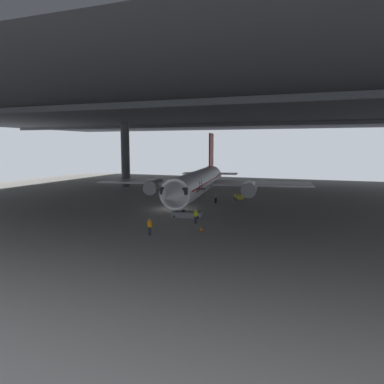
{
  "coord_description": "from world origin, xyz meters",
  "views": [
    {
      "loc": [
        20.83,
        -47.15,
        8.97
      ],
      "look_at": [
        2.91,
        0.46,
        2.52
      ],
      "focal_mm": 34.28,
      "sensor_mm": 36.0,
      "label": 1
    }
  ],
  "objects_px": {
    "crew_worker_near_nose": "(150,226)",
    "crew_worker_by_stairs": "(196,215)",
    "traffic_cone_orange": "(201,229)",
    "boarding_stairs": "(188,211)",
    "airplane_main": "(198,183)",
    "baggage_tug": "(239,197)"
  },
  "relations": [
    {
      "from": "crew_worker_near_nose",
      "to": "crew_worker_by_stairs",
      "type": "height_order",
      "value": "crew_worker_near_nose"
    },
    {
      "from": "traffic_cone_orange",
      "to": "boarding_stairs",
      "type": "bearing_deg",
      "value": 121.44
    },
    {
      "from": "boarding_stairs",
      "to": "crew_worker_by_stairs",
      "type": "height_order",
      "value": "boarding_stairs"
    },
    {
      "from": "airplane_main",
      "to": "baggage_tug",
      "type": "height_order",
      "value": "airplane_main"
    },
    {
      "from": "airplane_main",
      "to": "traffic_cone_orange",
      "type": "distance_m",
      "value": 18.03
    },
    {
      "from": "crew_worker_near_nose",
      "to": "boarding_stairs",
      "type": "bearing_deg",
      "value": 89.46
    },
    {
      "from": "crew_worker_by_stairs",
      "to": "baggage_tug",
      "type": "height_order",
      "value": "crew_worker_by_stairs"
    },
    {
      "from": "baggage_tug",
      "to": "boarding_stairs",
      "type": "bearing_deg",
      "value": -98.8
    },
    {
      "from": "crew_worker_by_stairs",
      "to": "traffic_cone_orange",
      "type": "relative_size",
      "value": 2.82
    },
    {
      "from": "airplane_main",
      "to": "crew_worker_near_nose",
      "type": "height_order",
      "value": "airplane_main"
    },
    {
      "from": "crew_worker_near_nose",
      "to": "traffic_cone_orange",
      "type": "height_order",
      "value": "crew_worker_near_nose"
    },
    {
      "from": "airplane_main",
      "to": "crew_worker_by_stairs",
      "type": "bearing_deg",
      "value": -71.63
    },
    {
      "from": "airplane_main",
      "to": "traffic_cone_orange",
      "type": "xyz_separation_m",
      "value": [
        6.28,
        -16.62,
        -3.11
      ]
    },
    {
      "from": "crew_worker_by_stairs",
      "to": "traffic_cone_orange",
      "type": "bearing_deg",
      "value": -61.48
    },
    {
      "from": "airplane_main",
      "to": "crew_worker_by_stairs",
      "type": "height_order",
      "value": "airplane_main"
    },
    {
      "from": "crew_worker_near_nose",
      "to": "baggage_tug",
      "type": "distance_m",
      "value": 27.24
    },
    {
      "from": "crew_worker_near_nose",
      "to": "airplane_main",
      "type": "bearing_deg",
      "value": 95.57
    },
    {
      "from": "crew_worker_by_stairs",
      "to": "airplane_main",
      "type": "bearing_deg",
      "value": 108.37
    },
    {
      "from": "boarding_stairs",
      "to": "crew_worker_near_nose",
      "type": "relative_size",
      "value": 2.71
    },
    {
      "from": "boarding_stairs",
      "to": "traffic_cone_orange",
      "type": "relative_size",
      "value": 7.67
    },
    {
      "from": "airplane_main",
      "to": "baggage_tug",
      "type": "xyz_separation_m",
      "value": [
        4.65,
        7.16,
        -2.87
      ]
    },
    {
      "from": "traffic_cone_orange",
      "to": "baggage_tug",
      "type": "relative_size",
      "value": 0.24
    }
  ]
}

